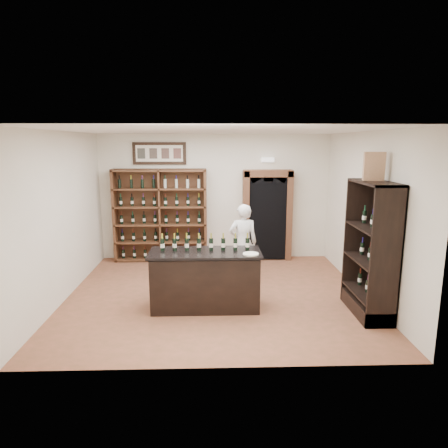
{
  "coord_description": "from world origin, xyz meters",
  "views": [
    {
      "loc": [
        -0.09,
        -7.08,
        2.79
      ],
      "look_at": [
        0.15,
        0.3,
        1.29
      ],
      "focal_mm": 32.0,
      "sensor_mm": 36.0,
      "label": 1
    }
  ],
  "objects_px": {
    "wine_crate": "(374,166)",
    "wine_shelf": "(161,215)",
    "tasting_counter": "(205,280)",
    "shopkeeper": "(243,243)",
    "counter_bottle_0": "(162,245)",
    "side_cabinet": "(371,270)"
  },
  "relations": [
    {
      "from": "wine_shelf",
      "to": "tasting_counter",
      "type": "xyz_separation_m",
      "value": [
        1.1,
        -2.93,
        -0.61
      ]
    },
    {
      "from": "tasting_counter",
      "to": "wine_crate",
      "type": "distance_m",
      "value": 3.33
    },
    {
      "from": "tasting_counter",
      "to": "shopkeeper",
      "type": "bearing_deg",
      "value": 61.54
    },
    {
      "from": "tasting_counter",
      "to": "shopkeeper",
      "type": "xyz_separation_m",
      "value": [
        0.75,
        1.38,
        0.3
      ]
    },
    {
      "from": "tasting_counter",
      "to": "shopkeeper",
      "type": "distance_m",
      "value": 1.6
    },
    {
      "from": "side_cabinet",
      "to": "shopkeeper",
      "type": "bearing_deg",
      "value": 139.53
    },
    {
      "from": "side_cabinet",
      "to": "tasting_counter",
      "type": "bearing_deg",
      "value": 173.72
    },
    {
      "from": "counter_bottle_0",
      "to": "shopkeeper",
      "type": "height_order",
      "value": "shopkeeper"
    },
    {
      "from": "tasting_counter",
      "to": "wine_crate",
      "type": "xyz_separation_m",
      "value": [
        2.7,
        -0.17,
        1.93
      ]
    },
    {
      "from": "counter_bottle_0",
      "to": "wine_crate",
      "type": "height_order",
      "value": "wine_crate"
    },
    {
      "from": "side_cabinet",
      "to": "wine_crate",
      "type": "height_order",
      "value": "wine_crate"
    },
    {
      "from": "counter_bottle_0",
      "to": "side_cabinet",
      "type": "xyz_separation_m",
      "value": [
        3.44,
        -0.38,
        -0.35
      ]
    },
    {
      "from": "wine_shelf",
      "to": "wine_crate",
      "type": "bearing_deg",
      "value": -39.22
    },
    {
      "from": "counter_bottle_0",
      "to": "shopkeeper",
      "type": "relative_size",
      "value": 0.19
    },
    {
      "from": "shopkeeper",
      "to": "wine_shelf",
      "type": "bearing_deg",
      "value": -43.33
    },
    {
      "from": "tasting_counter",
      "to": "side_cabinet",
      "type": "xyz_separation_m",
      "value": [
        2.72,
        -0.3,
        0.26
      ]
    },
    {
      "from": "wine_shelf",
      "to": "wine_crate",
      "type": "height_order",
      "value": "wine_crate"
    },
    {
      "from": "counter_bottle_0",
      "to": "side_cabinet",
      "type": "distance_m",
      "value": 3.48
    },
    {
      "from": "wine_crate",
      "to": "wine_shelf",
      "type": "bearing_deg",
      "value": 153.21
    },
    {
      "from": "counter_bottle_0",
      "to": "side_cabinet",
      "type": "relative_size",
      "value": 0.14
    },
    {
      "from": "wine_shelf",
      "to": "side_cabinet",
      "type": "xyz_separation_m",
      "value": [
        3.82,
        -3.23,
        -0.35
      ]
    },
    {
      "from": "shopkeeper",
      "to": "counter_bottle_0",
      "type": "bearing_deg",
      "value": 38.19
    }
  ]
}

